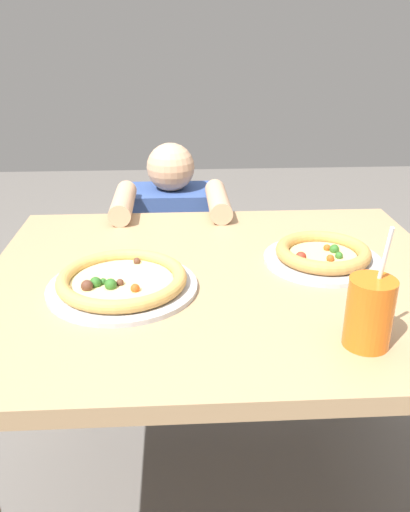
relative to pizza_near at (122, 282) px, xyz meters
name	(u,v)px	position (x,y,z in m)	size (l,w,h in m)	color
ground_plane	(218,497)	(0.24, 0.06, -0.77)	(8.00, 8.00, 0.00)	#66605B
dining_table	(220,313)	(0.24, 0.06, -0.13)	(1.16, 0.96, 0.75)	tan
pizza_near	(122,282)	(0.00, 0.00, 0.00)	(0.35, 0.35, 0.04)	#B7B7BC
pizza_far	(323,255)	(0.50, 0.13, 0.00)	(0.30, 0.30, 0.05)	#B7B7BC
drink_cup_colored	(369,313)	(0.49, -0.26, 0.05)	(0.09, 0.09, 0.24)	orange
diner_seated	(173,270)	(0.11, 0.77, -0.34)	(0.38, 0.51, 0.93)	#333847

